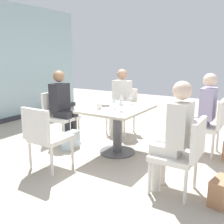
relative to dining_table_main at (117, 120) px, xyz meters
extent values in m
plane|color=#A89E8E|center=(0.00, 0.00, -0.53)|extent=(12.00, 12.00, 0.00)
cube|color=#BCB29E|center=(0.00, 0.00, 0.18)|extent=(1.10, 0.86, 0.04)
cylinder|color=#4C4C51|center=(0.00, 0.00, -0.18)|extent=(0.14, 0.14, 0.69)
cylinder|color=#4C4C51|center=(0.00, 0.00, -0.52)|extent=(0.56, 0.56, 0.02)
cube|color=silver|center=(-0.70, -1.14, -0.11)|extent=(0.46, 0.46, 0.06)
cube|color=silver|center=(-0.70, -1.39, 0.13)|extent=(0.46, 0.05, 0.42)
cylinder|color=silver|center=(-0.50, -0.94, -0.33)|extent=(0.04, 0.04, 0.39)
cylinder|color=silver|center=(-0.90, -0.94, -0.33)|extent=(0.04, 0.04, 0.39)
cylinder|color=silver|center=(-0.50, -1.34, -0.33)|extent=(0.04, 0.04, 0.39)
cylinder|color=silver|center=(-0.90, -1.34, -0.33)|extent=(0.04, 0.04, 0.39)
cube|color=silver|center=(0.70, -1.14, -0.11)|extent=(0.46, 0.46, 0.06)
cube|color=silver|center=(0.70, -1.39, 0.13)|extent=(0.46, 0.05, 0.42)
cylinder|color=silver|center=(0.90, -0.94, -0.33)|extent=(0.04, 0.04, 0.39)
cylinder|color=silver|center=(0.50, -0.94, -0.33)|extent=(0.04, 0.04, 0.39)
cylinder|color=silver|center=(0.90, -1.34, -0.33)|extent=(0.04, 0.04, 0.39)
cylinder|color=silver|center=(0.50, -1.34, -0.33)|extent=(0.04, 0.04, 0.39)
cube|color=silver|center=(0.00, 1.14, -0.11)|extent=(0.46, 0.46, 0.06)
cube|color=silver|center=(0.00, 1.39, 0.13)|extent=(0.46, 0.05, 0.42)
cylinder|color=silver|center=(-0.20, 0.94, -0.33)|extent=(0.04, 0.04, 0.39)
cylinder|color=silver|center=(0.20, 0.94, -0.33)|extent=(0.04, 0.04, 0.39)
cylinder|color=silver|center=(-0.20, 1.34, -0.33)|extent=(0.04, 0.04, 0.39)
cylinder|color=silver|center=(0.20, 1.34, -0.33)|extent=(0.04, 0.04, 0.39)
cube|color=silver|center=(0.95, 0.49, -0.11)|extent=(0.46, 0.46, 0.06)
cube|color=silver|center=(1.20, 0.49, 0.13)|extent=(0.05, 0.46, 0.42)
cylinder|color=silver|center=(0.75, 0.69, -0.33)|extent=(0.04, 0.04, 0.39)
cylinder|color=silver|center=(0.75, 0.29, -0.33)|extent=(0.04, 0.04, 0.39)
cylinder|color=silver|center=(1.15, 0.69, -0.33)|extent=(0.04, 0.04, 0.39)
cylinder|color=silver|center=(1.15, 0.29, -0.33)|extent=(0.04, 0.04, 0.39)
cube|color=silver|center=(-0.95, 0.49, -0.11)|extent=(0.46, 0.46, 0.06)
cube|color=silver|center=(-1.20, 0.49, 0.13)|extent=(0.05, 0.46, 0.42)
cylinder|color=silver|center=(-0.75, 0.29, -0.33)|extent=(0.04, 0.04, 0.39)
cylinder|color=silver|center=(-0.75, 0.69, -0.33)|extent=(0.04, 0.04, 0.39)
cylinder|color=silver|center=(-1.15, 0.29, -0.33)|extent=(0.04, 0.04, 0.39)
cylinder|color=silver|center=(-1.15, 0.69, -0.33)|extent=(0.04, 0.04, 0.39)
cylinder|color=silver|center=(-0.61, -0.96, -0.30)|extent=(0.11, 0.11, 0.45)
cube|color=silver|center=(-0.61, -1.06, -0.02)|extent=(0.13, 0.32, 0.11)
cylinder|color=silver|center=(-0.79, -0.96, -0.30)|extent=(0.11, 0.11, 0.45)
cube|color=silver|center=(-0.79, -1.06, -0.02)|extent=(0.13, 0.32, 0.11)
cube|color=silver|center=(-0.70, -1.19, 0.27)|extent=(0.34, 0.20, 0.48)
sphere|color=beige|center=(-0.70, -1.19, 0.63)|extent=(0.20, 0.20, 0.20)
cylinder|color=#9E93B7|center=(0.79, -0.96, -0.30)|extent=(0.11, 0.11, 0.45)
cube|color=#9E93B7|center=(0.79, -1.06, -0.02)|extent=(0.13, 0.32, 0.11)
cylinder|color=#9E93B7|center=(0.61, -0.96, -0.30)|extent=(0.11, 0.11, 0.45)
cube|color=#9E93B7|center=(0.61, -1.06, -0.02)|extent=(0.13, 0.32, 0.11)
cube|color=#9E93B7|center=(0.70, -1.19, 0.27)|extent=(0.34, 0.20, 0.48)
sphere|color=beige|center=(0.70, -1.19, 0.63)|extent=(0.20, 0.20, 0.20)
cylinder|color=#28282D|center=(-0.09, 0.96, -0.30)|extent=(0.11, 0.11, 0.45)
cube|color=#28282D|center=(-0.09, 1.06, -0.02)|extent=(0.13, 0.32, 0.11)
cylinder|color=#28282D|center=(0.09, 0.96, -0.30)|extent=(0.11, 0.11, 0.45)
cube|color=#28282D|center=(0.09, 1.06, -0.02)|extent=(0.13, 0.32, 0.11)
cube|color=#28282D|center=(0.00, 1.19, 0.27)|extent=(0.34, 0.20, 0.48)
sphere|color=#936B4C|center=(0.00, 1.19, 0.63)|extent=(0.20, 0.20, 0.20)
cylinder|color=silver|center=(0.77, 0.58, -0.30)|extent=(0.11, 0.11, 0.45)
cube|color=silver|center=(0.87, 0.58, -0.02)|extent=(0.32, 0.13, 0.11)
cylinder|color=silver|center=(0.77, 0.40, -0.30)|extent=(0.11, 0.11, 0.45)
cube|color=silver|center=(0.87, 0.40, -0.02)|extent=(0.32, 0.13, 0.11)
cube|color=silver|center=(1.00, 0.49, 0.27)|extent=(0.20, 0.34, 0.48)
sphere|color=tan|center=(1.00, 0.49, 0.63)|extent=(0.20, 0.20, 0.20)
cylinder|color=silver|center=(0.20, 0.05, 0.21)|extent=(0.06, 0.06, 0.00)
cylinder|color=silver|center=(0.20, 0.05, 0.25)|extent=(0.01, 0.01, 0.08)
cone|color=silver|center=(0.20, 0.05, 0.34)|extent=(0.07, 0.07, 0.09)
cylinder|color=silver|center=(0.37, -0.04, 0.21)|extent=(0.06, 0.06, 0.00)
cylinder|color=silver|center=(0.37, -0.04, 0.25)|extent=(0.01, 0.01, 0.08)
cone|color=silver|center=(0.37, -0.04, 0.34)|extent=(0.07, 0.07, 0.09)
cylinder|color=silver|center=(-0.09, 0.01, 0.21)|extent=(0.06, 0.06, 0.00)
cylinder|color=silver|center=(-0.09, 0.01, 0.25)|extent=(0.01, 0.01, 0.08)
cone|color=silver|center=(-0.09, 0.01, 0.34)|extent=(0.07, 0.07, 0.09)
cylinder|color=silver|center=(-0.21, -0.18, 0.21)|extent=(0.06, 0.06, 0.00)
cylinder|color=silver|center=(-0.21, -0.18, 0.25)|extent=(0.01, 0.01, 0.08)
cone|color=silver|center=(-0.21, -0.18, 0.34)|extent=(0.07, 0.07, 0.09)
cylinder|color=white|center=(-0.22, 0.19, 0.25)|extent=(0.08, 0.08, 0.09)
cube|color=black|center=(0.00, 0.23, 0.21)|extent=(0.14, 0.16, 0.01)
cube|color=#A3704C|center=(-0.69, -1.65, -0.39)|extent=(0.32, 0.21, 0.28)
cube|color=silver|center=(-0.23, 0.77, -0.39)|extent=(0.30, 0.17, 0.28)
camera|label=1|loc=(-3.35, -1.97, 0.99)|focal=41.28mm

